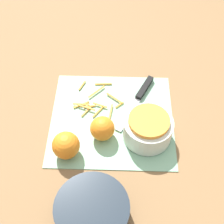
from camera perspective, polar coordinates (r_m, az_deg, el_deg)
ground_plane at (r=1.03m, az=-0.00°, el=-1.23°), size 4.00×4.00×0.00m
cutting_board at (r=1.02m, az=-0.00°, el=-1.13°), size 0.40×0.38×0.01m
bowl_speckled at (r=0.95m, az=6.59°, el=-2.92°), size 0.15×0.15×0.09m
bowl_dark at (r=0.84m, az=-3.64°, el=-17.69°), size 0.19×0.19×0.07m
knife at (r=1.08m, az=5.36°, el=3.43°), size 0.13×0.24×0.02m
orange_left at (r=0.92m, az=-8.42°, el=-6.05°), size 0.08×0.08×0.08m
orange_right at (r=0.95m, az=-1.78°, el=-3.02°), size 0.08×0.08×0.08m
peel_pile at (r=1.06m, az=-2.89°, el=1.93°), size 0.17×0.17×0.01m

